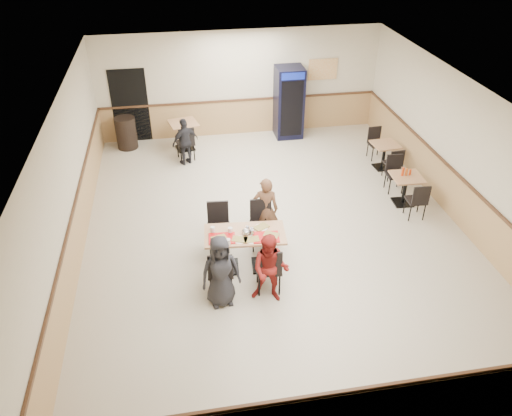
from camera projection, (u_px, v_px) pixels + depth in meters
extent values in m
plane|color=beige|center=(274.00, 228.00, 10.80)|extent=(10.00, 10.00, 0.00)
plane|color=silver|center=(277.00, 95.00, 9.16)|extent=(10.00, 10.00, 0.00)
plane|color=beige|center=(240.00, 84.00, 14.11)|extent=(8.00, 0.00, 8.00)
plane|color=beige|center=(361.00, 367.00, 5.86)|extent=(8.00, 0.00, 8.00)
plane|color=beige|center=(68.00, 184.00, 9.42)|extent=(0.00, 10.00, 10.00)
plane|color=beige|center=(460.00, 152.00, 10.55)|extent=(0.00, 10.00, 10.00)
cube|color=tan|center=(241.00, 117.00, 14.64)|extent=(7.98, 0.03, 1.00)
cube|color=tan|center=(450.00, 192.00, 11.09)|extent=(0.03, 9.98, 1.00)
cube|color=#472B19|center=(240.00, 100.00, 14.34)|extent=(7.98, 0.04, 0.06)
cube|color=black|center=(130.00, 106.00, 13.90)|extent=(1.00, 0.02, 2.10)
cube|color=orange|center=(323.00, 69.00, 14.26)|extent=(0.85, 0.02, 0.60)
cube|color=black|center=(226.00, 267.00, 9.67)|extent=(0.52, 0.52, 0.04)
cylinder|color=black|center=(225.00, 251.00, 9.45)|extent=(0.10, 0.10, 0.73)
cube|color=tan|center=(225.00, 235.00, 9.25)|extent=(0.81, 0.81, 0.04)
cube|color=black|center=(265.00, 265.00, 9.72)|extent=(0.52, 0.52, 0.04)
cylinder|color=black|center=(265.00, 249.00, 9.51)|extent=(0.10, 0.10, 0.73)
cube|color=tan|center=(265.00, 233.00, 9.30)|extent=(0.81, 0.81, 0.04)
imported|color=#212227|center=(220.00, 271.00, 8.53)|extent=(0.73, 0.52, 1.39)
imported|color=maroon|center=(270.00, 269.00, 8.60)|extent=(0.80, 0.71, 1.36)
imported|color=brown|center=(266.00, 209.00, 10.11)|extent=(0.58, 0.45, 1.43)
imported|color=#212227|center=(185.00, 142.00, 12.95)|extent=(0.80, 0.61, 1.27)
cube|color=red|center=(266.00, 237.00, 9.15)|extent=(0.51, 0.39, 0.02)
cube|color=red|center=(222.00, 238.00, 9.12)|extent=(0.51, 0.39, 0.02)
cylinder|color=white|center=(252.00, 240.00, 9.09)|extent=(0.25, 0.25, 0.01)
cube|color=tan|center=(252.00, 239.00, 9.09)|extent=(0.28, 0.18, 0.02)
cylinder|color=white|center=(240.00, 240.00, 9.09)|extent=(0.25, 0.25, 0.01)
cube|color=tan|center=(240.00, 239.00, 9.09)|extent=(0.32, 0.27, 0.02)
cylinder|color=white|center=(271.00, 235.00, 9.21)|extent=(0.25, 0.25, 0.01)
cube|color=tan|center=(271.00, 235.00, 9.20)|extent=(0.33, 0.30, 0.02)
cylinder|color=white|center=(219.00, 239.00, 9.12)|extent=(0.25, 0.25, 0.01)
cube|color=tan|center=(219.00, 238.00, 9.11)|extent=(0.32, 0.25, 0.02)
cylinder|color=white|center=(261.00, 227.00, 9.42)|extent=(0.25, 0.25, 0.01)
cube|color=tan|center=(261.00, 227.00, 9.41)|extent=(0.33, 0.30, 0.02)
cylinder|color=silver|center=(216.00, 241.00, 8.97)|extent=(0.09, 0.09, 0.11)
cylinder|color=silver|center=(228.00, 242.00, 8.96)|extent=(0.09, 0.09, 0.11)
cylinder|color=silver|center=(230.00, 230.00, 9.26)|extent=(0.09, 0.09, 0.11)
cylinder|color=silver|center=(213.00, 229.00, 9.28)|extent=(0.09, 0.09, 0.11)
cylinder|color=#A7AABB|center=(247.00, 229.00, 9.28)|extent=(0.07, 0.07, 0.12)
cylinder|color=#A7AABB|center=(252.00, 230.00, 9.24)|extent=(0.07, 0.07, 0.12)
cylinder|color=#A7AABB|center=(253.00, 233.00, 9.19)|extent=(0.07, 0.07, 0.12)
ellipsoid|color=silver|center=(246.00, 232.00, 9.22)|extent=(0.16, 0.16, 0.11)
cube|color=black|center=(402.00, 202.00, 11.64)|extent=(0.45, 0.45, 0.04)
cylinder|color=black|center=(405.00, 190.00, 11.45)|extent=(0.09, 0.09, 0.65)
cube|color=tan|center=(407.00, 177.00, 11.27)|extent=(0.70, 0.70, 0.04)
cube|color=black|center=(382.00, 167.00, 13.08)|extent=(0.44, 0.44, 0.04)
cylinder|color=black|center=(384.00, 156.00, 12.90)|extent=(0.08, 0.08, 0.62)
cube|color=tan|center=(385.00, 145.00, 12.73)|extent=(0.68, 0.68, 0.04)
cylinder|color=#C4370E|center=(403.00, 172.00, 11.23)|extent=(0.06, 0.06, 0.20)
cylinder|color=#C25619|center=(406.00, 172.00, 11.25)|extent=(0.06, 0.06, 0.17)
cylinder|color=#C4370E|center=(410.00, 172.00, 11.27)|extent=(0.05, 0.05, 0.14)
cube|color=black|center=(185.00, 148.00, 14.02)|extent=(0.56, 0.56, 0.04)
cylinder|color=black|center=(184.00, 136.00, 13.81)|extent=(0.09, 0.09, 0.71)
cube|color=tan|center=(183.00, 123.00, 13.61)|extent=(0.87, 0.87, 0.04)
cube|color=black|center=(289.00, 102.00, 14.24)|extent=(0.77, 0.75, 2.03)
cube|color=black|center=(292.00, 109.00, 13.95)|extent=(0.62, 0.02, 1.60)
cube|color=#0E209C|center=(293.00, 76.00, 13.42)|extent=(0.64, 0.02, 0.19)
cylinder|color=black|center=(126.00, 133.00, 13.85)|extent=(0.57, 0.57, 0.89)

